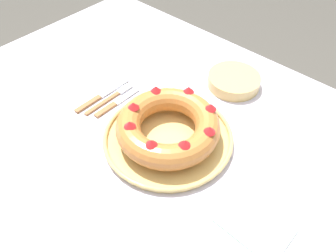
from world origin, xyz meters
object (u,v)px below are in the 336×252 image
(fork, at_px, (112,97))
(cake_knife, at_px, (114,104))
(napkin, at_px, (254,226))
(serving_dish, at_px, (168,137))
(bundt_cake, at_px, (168,126))
(serving_knife, at_px, (99,97))
(side_bowl, at_px, (234,81))

(fork, height_order, cake_knife, cake_knife)
(fork, distance_m, napkin, 0.56)
(serving_dish, height_order, bundt_cake, bundt_cake)
(bundt_cake, height_order, napkin, bundt_cake)
(serving_knife, distance_m, side_bowl, 0.43)
(cake_knife, relative_size, side_bowl, 1.01)
(fork, bearing_deg, side_bowl, 48.77)
(serving_knife, xyz_separation_m, cake_knife, (0.06, 0.01, 0.00))
(napkin, bearing_deg, cake_knife, 174.17)
(side_bowl, bearing_deg, cake_knife, -123.74)
(bundt_cake, xyz_separation_m, side_bowl, (-0.00, 0.31, -0.04))
(fork, relative_size, side_bowl, 1.09)
(serving_dish, distance_m, bundt_cake, 0.04)
(napkin, bearing_deg, serving_dish, 169.22)
(bundt_cake, distance_m, serving_knife, 0.28)
(serving_knife, bearing_deg, fork, 46.70)
(cake_knife, xyz_separation_m, napkin, (0.52, -0.05, -0.00))
(cake_knife, height_order, napkin, cake_knife)
(cake_knife, bearing_deg, serving_knife, -172.23)
(cake_knife, bearing_deg, fork, 146.21)
(bundt_cake, xyz_separation_m, fork, (-0.24, 0.01, -0.05))
(side_bowl, xyz_separation_m, napkin, (0.31, -0.37, -0.02))
(serving_dish, bearing_deg, cake_knife, -178.49)
(serving_knife, height_order, side_bowl, side_bowl)
(serving_knife, bearing_deg, bundt_cake, 6.05)
(cake_knife, bearing_deg, bundt_cake, -1.22)
(fork, distance_m, side_bowl, 0.39)
(bundt_cake, bearing_deg, fork, 177.23)
(serving_dish, bearing_deg, bundt_cake, 55.52)
(bundt_cake, bearing_deg, napkin, -10.80)
(fork, xyz_separation_m, side_bowl, (0.24, 0.30, 0.01))
(fork, bearing_deg, bundt_cake, -5.22)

